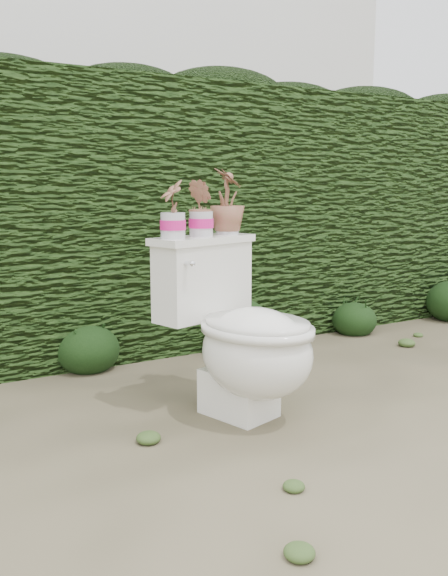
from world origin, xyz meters
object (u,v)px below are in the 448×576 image
toilet (242,337)px  potted_plant_center (201,210)px  potted_plant_left (173,211)px  potted_plant_right (227,203)px

toilet → potted_plant_center: bearing=92.2°
potted_plant_left → potted_plant_center: (0.16, 0.05, 0.00)m
potted_plant_left → potted_plant_right: bearing=108.4°
potted_plant_left → potted_plant_right: potted_plant_right is taller
toilet → potted_plant_center: (-0.08, 0.23, 0.54)m
toilet → potted_plant_left: bearing=126.4°
potted_plant_right → potted_plant_left: bearing=122.0°
toilet → potted_plant_right: 0.63m
potted_plant_left → potted_plant_center: 0.17m
toilet → potted_plant_center: potted_plant_center is taller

